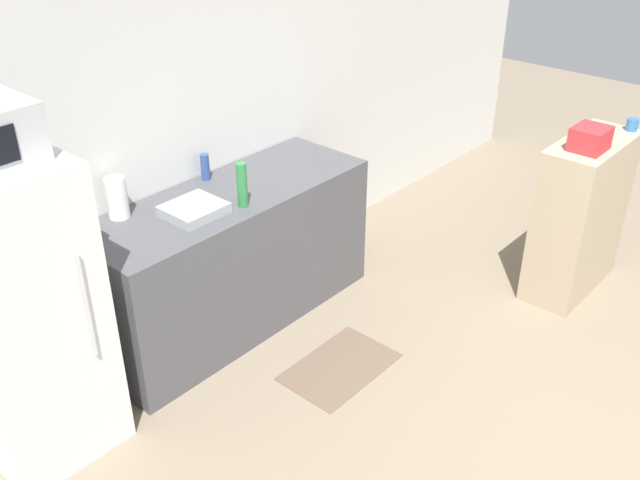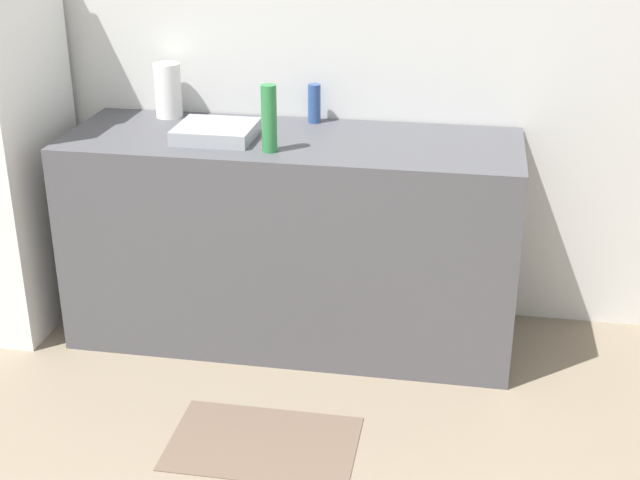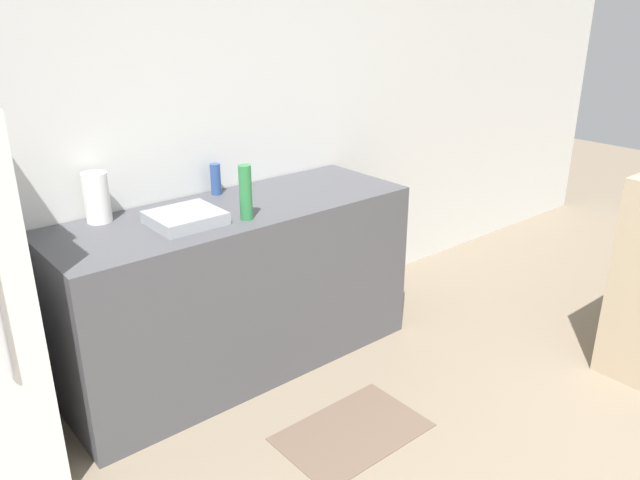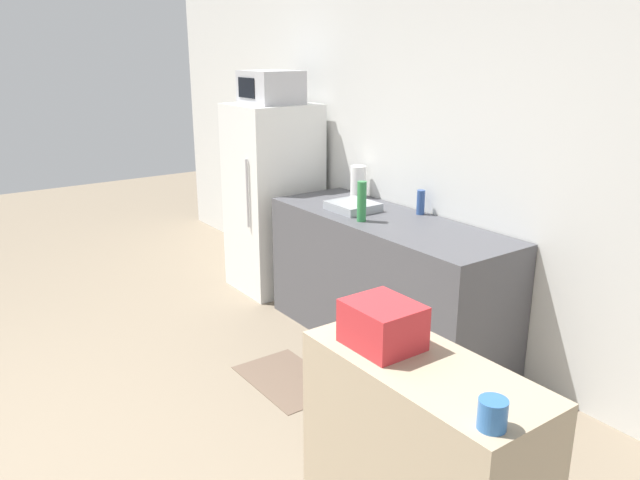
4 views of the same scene
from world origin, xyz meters
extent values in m
cube|color=silver|center=(0.00, 3.04, 1.30)|extent=(8.00, 0.06, 2.60)
cube|color=#4C4C51|center=(-0.10, 2.67, 0.47)|extent=(1.97, 0.67, 0.94)
cube|color=#9EA3A8|center=(-0.41, 2.61, 0.97)|extent=(0.33, 0.30, 0.06)
cylinder|color=#2D7F42|center=(-0.15, 2.48, 1.08)|extent=(0.06, 0.06, 0.28)
cylinder|color=#2D4C8C|center=(-0.04, 2.94, 1.03)|extent=(0.06, 0.06, 0.17)
cylinder|color=white|center=(-0.72, 2.91, 1.06)|extent=(0.12, 0.12, 0.25)
cube|color=brown|center=(-0.04, 1.79, 0.00)|extent=(0.71, 0.46, 0.01)
camera|label=1|loc=(-2.72, -0.40, 2.88)|focal=40.00mm
camera|label=2|loc=(0.66, -0.92, 2.05)|focal=50.00mm
camera|label=3|loc=(-1.74, -0.01, 1.98)|focal=35.00mm
camera|label=4|loc=(3.03, -0.14, 2.08)|focal=35.00mm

